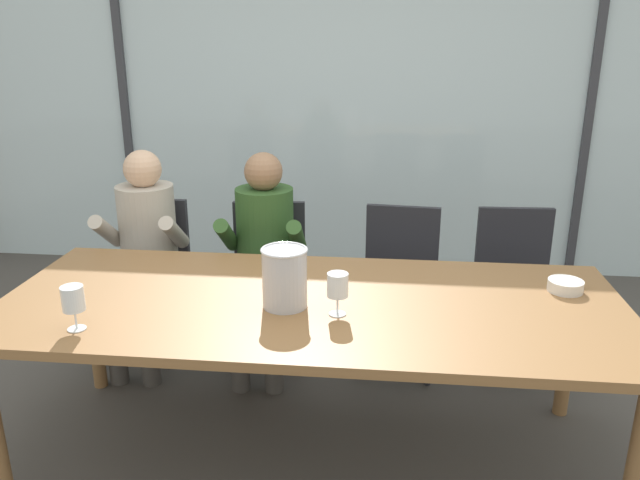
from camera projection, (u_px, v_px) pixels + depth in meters
The scene contains 16 objects.
ground at pixel (331, 347), 3.78m from camera, with size 14.00×14.00×0.00m, color #4C4742.
window_glass_panel at pixel (349, 105), 4.71m from camera, with size 7.81×0.03×2.60m, color silver.
window_mullion_left at pixel (125, 103), 4.87m from camera, with size 0.06×0.06×2.60m, color #38383D.
window_mullion_right at pixel (590, 108), 4.51m from camera, with size 0.06×0.06×2.60m, color #38383D.
hillside_vineyard at pixel (367, 99), 8.70m from camera, with size 13.81×2.40×1.89m, color #477A38.
dining_table at pixel (311, 314), 2.62m from camera, with size 2.61×1.08×0.75m.
chair_near_curtain at pixel (150, 263), 3.67m from camera, with size 0.46×0.46×0.89m.
chair_left_of_center at pixel (269, 268), 3.60m from camera, with size 0.48×0.48×0.89m.
chair_center at pixel (400, 274), 3.52m from camera, with size 0.48×0.48×0.89m.
chair_right_of_center at pixel (515, 276), 3.48m from camera, with size 0.46×0.46×0.89m.
person_beige_jumper at pixel (144, 243), 3.49m from camera, with size 0.47×0.62×1.21m.
person_olive_shirt at pixel (263, 248), 3.42m from camera, with size 0.47×0.62×1.21m.
ice_bucket_primary at pixel (285, 277), 2.50m from camera, with size 0.19×0.19×0.25m.
tasting_bowl at pixel (565, 286), 2.68m from camera, with size 0.15×0.15×0.05m, color silver.
wine_glass_by_left_taster at pixel (73, 299), 2.30m from camera, with size 0.08×0.08×0.17m.
wine_glass_near_bucket at pixel (338, 287), 2.43m from camera, with size 0.08×0.08×0.17m.
Camera 1 is at (0.29, -2.37, 1.82)m, focal length 34.86 mm.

